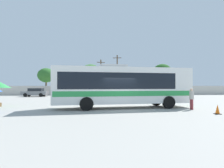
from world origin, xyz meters
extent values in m
plane|color=#A3A099|center=(0.00, 10.00, 0.00)|extent=(300.00, 300.00, 0.00)
cube|color=beige|center=(0.00, 24.28, 0.95)|extent=(80.00, 0.30, 1.90)
cube|color=white|center=(0.40, 0.97, 1.92)|extent=(11.75, 3.93, 2.95)
cube|color=black|center=(-0.17, 0.90, 2.27)|extent=(9.70, 3.71, 1.30)
cube|color=green|center=(0.40, 0.97, 1.27)|extent=(11.53, 3.93, 0.41)
cube|color=#19212D|center=(6.14, 1.68, 2.45)|extent=(0.32, 2.28, 1.54)
cube|color=green|center=(6.14, 1.68, 0.80)|extent=(0.36, 2.49, 0.71)
cube|color=#B2B2B2|center=(-0.46, 0.87, 3.52)|extent=(2.35, 1.66, 0.24)
cylinder|color=black|center=(3.80, 2.62, 0.52)|extent=(1.07, 0.42, 1.04)
cylinder|color=black|center=(4.10, 0.19, 0.52)|extent=(1.07, 0.42, 1.04)
cylinder|color=black|center=(-2.89, 1.80, 0.52)|extent=(1.07, 0.42, 1.04)
cylinder|color=black|center=(-2.60, -0.63, 0.52)|extent=(1.07, 0.42, 1.04)
cylinder|color=#99383D|center=(5.64, -0.52, 0.41)|extent=(0.15, 0.15, 0.82)
cylinder|color=#99383D|center=(5.68, -0.66, 0.41)|extent=(0.15, 0.15, 0.82)
cylinder|color=#B7B2A8|center=(5.66, -0.59, 1.15)|extent=(0.42, 0.42, 0.65)
sphere|color=beige|center=(5.66, -0.59, 1.58)|extent=(0.22, 0.22, 0.22)
cube|color=slate|center=(-12.75, 19.65, 0.64)|extent=(4.32, 1.93, 0.64)
cube|color=black|center=(-12.54, 19.64, 1.22)|extent=(2.40, 1.73, 0.52)
cylinder|color=black|center=(-14.10, 18.81, 0.32)|extent=(0.65, 0.24, 0.64)
cylinder|color=black|center=(-14.04, 20.57, 0.32)|extent=(0.65, 0.24, 0.64)
cylinder|color=black|center=(-11.45, 18.73, 0.32)|extent=(0.65, 0.24, 0.64)
cylinder|color=black|center=(-11.40, 20.49, 0.32)|extent=(0.65, 0.24, 0.64)
cube|color=red|center=(-6.99, 20.25, 0.65)|extent=(4.62, 1.93, 0.67)
cube|color=black|center=(-6.76, 20.26, 1.26)|extent=(2.56, 1.73, 0.55)
cylinder|color=black|center=(-8.38, 19.33, 0.32)|extent=(0.65, 0.24, 0.64)
cylinder|color=black|center=(-8.43, 21.09, 0.32)|extent=(0.65, 0.24, 0.64)
cylinder|color=black|center=(-5.55, 19.41, 0.32)|extent=(0.65, 0.24, 0.64)
cylinder|color=black|center=(-5.60, 21.17, 0.32)|extent=(0.65, 0.24, 0.64)
cube|color=red|center=(0.17, 19.30, 0.64)|extent=(4.66, 2.19, 0.64)
cube|color=black|center=(-0.06, 19.28, 1.22)|extent=(2.62, 1.87, 0.52)
cylinder|color=black|center=(1.49, 20.30, 0.32)|extent=(0.66, 0.28, 0.64)
cylinder|color=black|center=(1.64, 18.54, 0.32)|extent=(0.66, 0.28, 0.64)
cylinder|color=black|center=(-1.31, 20.06, 0.32)|extent=(0.66, 0.28, 0.64)
cylinder|color=black|center=(-1.15, 18.30, 0.32)|extent=(0.66, 0.28, 0.64)
cylinder|color=#4C3823|center=(2.54, 25.85, 4.27)|extent=(0.24, 0.24, 8.53)
cube|color=#473321|center=(2.54, 25.85, 7.93)|extent=(1.80, 0.36, 0.12)
cylinder|color=#4C3823|center=(-0.95, 26.74, 3.82)|extent=(0.24, 0.24, 7.64)
cube|color=#473321|center=(-0.95, 26.74, 7.04)|extent=(1.77, 0.60, 0.12)
cylinder|color=brown|center=(-12.90, 27.77, 1.46)|extent=(0.32, 0.32, 2.92)
ellipsoid|color=#2D6628|center=(-12.90, 27.77, 4.22)|extent=(3.70, 3.70, 3.14)
cylinder|color=brown|center=(-3.32, 30.56, 1.45)|extent=(0.32, 0.32, 2.90)
ellipsoid|color=#38752D|center=(-3.32, 30.56, 4.76)|extent=(5.30, 5.30, 4.51)
cylinder|color=brown|center=(11.66, 26.71, 1.37)|extent=(0.32, 0.32, 2.75)
ellipsoid|color=#23561E|center=(11.66, 26.71, 4.17)|extent=(4.06, 4.06, 3.45)
cylinder|color=brown|center=(13.55, 28.92, 1.76)|extent=(0.32, 0.32, 3.53)
ellipsoid|color=#23561E|center=(13.55, 28.92, 5.12)|extent=(4.53, 4.53, 3.85)
cube|color=black|center=(6.17, -3.08, 0.02)|extent=(0.36, 0.36, 0.04)
cone|color=orange|center=(6.17, -3.08, 0.34)|extent=(0.28, 0.28, 0.60)
camera|label=1|loc=(-1.81, -15.24, 1.87)|focal=30.82mm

